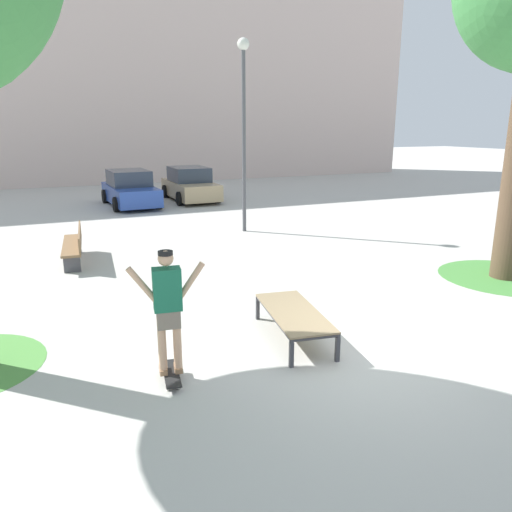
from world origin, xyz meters
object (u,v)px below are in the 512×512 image
at_px(light_post, 244,108).
at_px(skate_box, 294,314).
at_px(park_bench, 74,244).
at_px(skater, 168,304).
at_px(car_blue, 130,190).
at_px(car_tan, 190,185).
at_px(skateboard, 171,374).

bearing_deg(light_post, skate_box, -106.92).
height_order(skate_box, park_bench, park_bench).
xyz_separation_m(skate_box, skater, (-2.12, -0.50, 0.66)).
relative_size(skater, park_bench, 0.70).
relative_size(car_blue, park_bench, 1.76).
bearing_deg(car_tan, park_bench, -121.79).
height_order(car_blue, car_tan, same).
height_order(skater, park_bench, skater).
relative_size(skater, light_post, 0.29).
xyz_separation_m(car_blue, park_bench, (-2.83, -8.52, -0.24)).
bearing_deg(light_post, park_bench, -161.94).
height_order(car_blue, light_post, light_post).
xyz_separation_m(car_blue, car_tan, (2.79, 0.55, 0.00)).
bearing_deg(light_post, car_tan, 87.49).
bearing_deg(skate_box, skateboard, -166.60).
height_order(skateboard, park_bench, park_bench).
xyz_separation_m(car_tan, park_bench, (-5.62, -9.07, -0.24)).
height_order(skateboard, car_tan, car_tan).
bearing_deg(skate_box, skater, -166.64).
xyz_separation_m(skater, car_tan, (4.88, 15.83, -0.38)).
distance_m(car_blue, park_bench, 8.98).
height_order(skate_box, car_blue, car_blue).
bearing_deg(skateboard, car_tan, 72.89).
height_order(skater, light_post, light_post).
bearing_deg(skater, light_post, 61.80).
relative_size(skateboard, light_post, 0.14).
distance_m(skate_box, car_tan, 15.58).
height_order(skateboard, car_blue, car_blue).
distance_m(skater, car_tan, 16.57).
height_order(car_tan, park_bench, car_tan).
distance_m(park_bench, light_post, 6.52).
height_order(skate_box, car_tan, car_tan).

